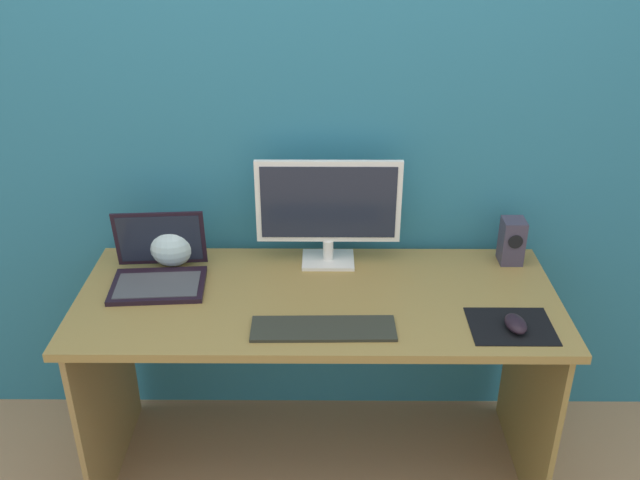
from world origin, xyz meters
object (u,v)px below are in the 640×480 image
at_px(keyboard_external, 323,329).
at_px(mouse, 516,324).
at_px(fishbowl, 172,243).
at_px(monitor, 328,208).
at_px(speaker_right, 512,241).
at_px(laptop, 159,269).

height_order(keyboard_external, mouse, mouse).
distance_m(fishbowl, keyboard_external, 0.66).
xyz_separation_m(fishbowl, mouse, (1.09, -0.40, -0.06)).
height_order(monitor, keyboard_external, monitor).
bearing_deg(monitor, fishbowl, -178.78).
relative_size(speaker_right, fishbowl, 0.99).
bearing_deg(keyboard_external, mouse, -0.34).
bearing_deg(monitor, keyboard_external, -92.20).
relative_size(monitor, speaker_right, 3.05).
xyz_separation_m(speaker_right, mouse, (-0.08, -0.42, -0.06)).
bearing_deg(fishbowl, speaker_right, 0.85).
height_order(speaker_right, fishbowl, speaker_right).
bearing_deg(mouse, keyboard_external, 174.86).
bearing_deg(keyboard_external, fishbowl, 141.25).
bearing_deg(keyboard_external, speaker_right, 32.12).
xyz_separation_m(monitor, mouse, (0.55, -0.41, -0.18)).
height_order(speaker_right, mouse, speaker_right).
xyz_separation_m(fishbowl, keyboard_external, (0.52, -0.41, -0.07)).
bearing_deg(speaker_right, monitor, -179.46).
xyz_separation_m(speaker_right, laptop, (-1.19, -0.14, -0.03)).
relative_size(speaker_right, keyboard_external, 0.37).
height_order(speaker_right, keyboard_external, speaker_right).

